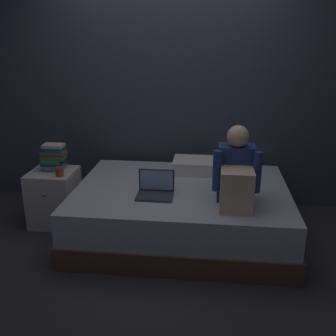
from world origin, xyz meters
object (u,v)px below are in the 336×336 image
at_px(bed, 182,211).
at_px(pillow, 200,166).
at_px(person_sitting, 236,175).
at_px(laptop, 156,190).
at_px(nightstand, 55,197).
at_px(mug, 60,172).
at_px(book_stack, 54,157).

bearing_deg(bed, pillow, 70.83).
distance_m(person_sitting, laptop, 0.72).
height_order(person_sitting, laptop, person_sitting).
height_order(bed, pillow, pillow).
distance_m(nightstand, pillow, 1.52).
distance_m(nightstand, mug, 0.37).
bearing_deg(person_sitting, bed, 145.83).
height_order(bed, person_sitting, person_sitting).
height_order(person_sitting, mug, person_sitting).
bearing_deg(bed, laptop, -133.25).
distance_m(laptop, book_stack, 1.14).
height_order(laptop, book_stack, book_stack).
relative_size(laptop, book_stack, 1.20).
distance_m(bed, nightstand, 1.30).
bearing_deg(pillow, book_stack, -168.23).
height_order(laptop, pillow, laptop).
bearing_deg(bed, mug, -179.34).
distance_m(pillow, mug, 1.41).
height_order(bed, nightstand, nightstand).
distance_m(bed, mug, 1.22).
bearing_deg(pillow, person_sitting, -67.73).
relative_size(laptop, mug, 3.56).
bearing_deg(person_sitting, laptop, 172.32).
height_order(person_sitting, book_stack, person_sitting).
bearing_deg(nightstand, bed, -4.68).
distance_m(laptop, pillow, 0.77).
height_order(laptop, mug, laptop).
bearing_deg(bed, book_stack, 173.36).
distance_m(pillow, book_stack, 1.48).
height_order(pillow, mug, mug).
bearing_deg(nightstand, mug, -42.69).
relative_size(bed, nightstand, 3.58).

